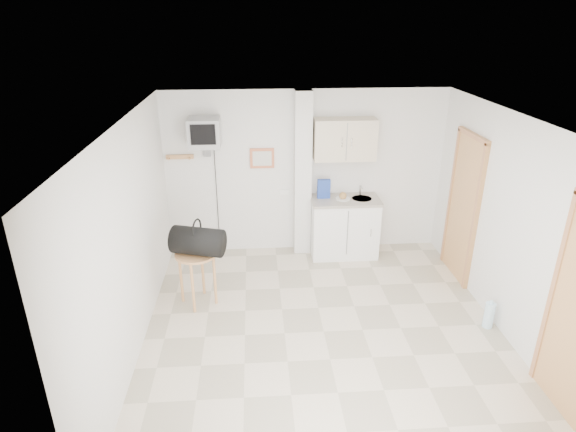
{
  "coord_description": "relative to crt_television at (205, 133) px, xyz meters",
  "views": [
    {
      "loc": [
        -0.77,
        -4.68,
        3.49
      ],
      "look_at": [
        -0.38,
        0.6,
        1.25
      ],
      "focal_mm": 30.0,
      "sensor_mm": 36.0,
      "label": 1
    }
  ],
  "objects": [
    {
      "name": "round_table",
      "position": [
        -0.08,
        -1.28,
        -1.34
      ],
      "size": [
        0.53,
        0.53,
        0.72
      ],
      "rotation": [
        0.0,
        0.0,
        -0.18
      ],
      "color": "tan",
      "rests_on": "ground"
    },
    {
      "name": "water_bottle",
      "position": [
        3.43,
        -2.06,
        -1.77
      ],
      "size": [
        0.12,
        0.12,
        0.36
      ],
      "color": "#BCE3F7",
      "rests_on": "ground"
    },
    {
      "name": "kitchenette",
      "position": [
        2.02,
        -0.02,
        -1.13
      ],
      "size": [
        1.03,
        0.58,
        2.1
      ],
      "color": "white",
      "rests_on": "ground"
    },
    {
      "name": "crt_television",
      "position": [
        0.0,
        0.0,
        0.0
      ],
      "size": [
        0.44,
        0.45,
        2.15
      ],
      "color": "slate",
      "rests_on": "ground"
    },
    {
      "name": "ground",
      "position": [
        1.45,
        -2.02,
        -1.94
      ],
      "size": [
        4.5,
        4.5,
        0.0
      ],
      "primitive_type": "plane",
      "color": "beige",
      "rests_on": "ground"
    },
    {
      "name": "duffel_bag",
      "position": [
        -0.04,
        -1.31,
        -1.03
      ],
      "size": [
        0.71,
        0.52,
        0.47
      ],
      "rotation": [
        0.0,
        0.0,
        -0.3
      ],
      "color": "black",
      "rests_on": "round_table"
    },
    {
      "name": "room_envelope",
      "position": [
        1.69,
        -1.93,
        -0.4
      ],
      "size": [
        4.24,
        4.54,
        2.55
      ],
      "color": "white",
      "rests_on": "ground"
    }
  ]
}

